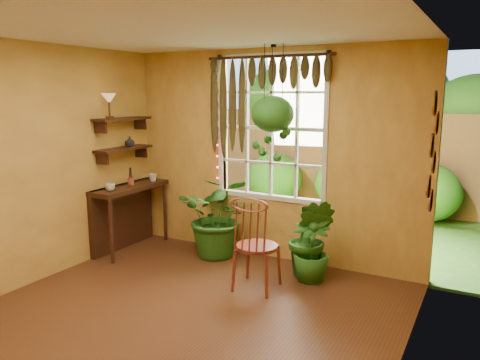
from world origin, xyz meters
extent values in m
plane|color=#4F2E16|center=(0.00, 0.00, 0.00)|extent=(4.50, 4.50, 0.00)
plane|color=white|center=(0.00, 0.00, 2.70)|extent=(4.50, 4.50, 0.00)
plane|color=gold|center=(0.00, 2.25, 1.35)|extent=(4.00, 0.00, 4.00)
plane|color=gold|center=(-2.00, 0.00, 1.35)|extent=(0.00, 4.50, 4.50)
plane|color=gold|center=(2.00, 0.00, 1.35)|extent=(0.00, 4.50, 4.50)
cube|color=white|center=(0.00, 2.28, 1.70)|extent=(1.52, 0.10, 1.86)
cube|color=white|center=(0.00, 2.31, 1.70)|extent=(1.38, 0.01, 1.78)
cylinder|color=#37190F|center=(0.00, 2.17, 2.58)|extent=(1.70, 0.04, 0.04)
cube|color=#37190F|center=(-1.80, 1.60, 0.87)|extent=(0.40, 1.20, 0.06)
cube|color=#37190F|center=(-1.96, 1.60, 0.45)|extent=(0.08, 1.18, 0.90)
cylinder|color=#37190F|center=(-1.64, 1.05, 0.43)|extent=(0.05, 0.05, 0.86)
cylinder|color=#37190F|center=(-1.64, 2.15, 0.43)|extent=(0.05, 0.05, 0.86)
cube|color=#37190F|center=(-1.88, 1.60, 1.40)|extent=(0.25, 0.90, 0.04)
cube|color=#37190F|center=(-1.88, 1.60, 1.80)|extent=(0.25, 0.90, 0.04)
cube|color=#245518|center=(0.00, 7.25, -0.02)|extent=(14.00, 10.00, 0.04)
cube|color=#8C6142|center=(0.00, 5.45, 0.90)|extent=(12.00, 0.10, 1.80)
plane|color=#80A3D6|center=(0.00, 9.05, 1.55)|extent=(12.00, 0.00, 12.00)
cylinder|color=maroon|center=(0.32, 1.25, 0.48)|extent=(0.49, 0.49, 0.04)
torus|color=maroon|center=(0.34, 1.05, 1.00)|extent=(0.44, 0.07, 0.43)
imported|color=#1B4512|center=(-0.58, 1.94, 0.55)|extent=(1.22, 1.14, 1.10)
imported|color=#1B4512|center=(0.73, 1.83, 0.48)|extent=(0.57, 0.47, 0.96)
imported|color=#1B4512|center=(0.77, 1.73, 0.38)|extent=(0.50, 0.50, 0.76)
ellipsoid|color=black|center=(0.17, 1.95, 1.82)|extent=(0.30, 0.30, 0.18)
ellipsoid|color=#1B4512|center=(0.17, 1.95, 1.90)|extent=(0.51, 0.51, 0.44)
imported|color=silver|center=(-1.78, 1.21, 0.95)|extent=(0.13, 0.13, 0.10)
imported|color=beige|center=(-1.72, 2.00, 0.95)|extent=(0.15, 0.15, 0.11)
cylinder|color=brown|center=(-1.80, 1.63, 0.95)|extent=(0.08, 0.08, 0.10)
imported|color=#B2AD99|center=(-1.87, 1.72, 1.49)|extent=(0.17, 0.17, 0.14)
cylinder|color=#513717|center=(-1.86, 1.35, 1.83)|extent=(0.11, 0.11, 0.03)
cylinder|color=#513717|center=(-1.86, 1.35, 1.93)|extent=(0.03, 0.03, 0.19)
cone|color=slate|center=(-1.86, 1.35, 2.07)|extent=(0.19, 0.19, 0.13)
camera|label=1|loc=(2.51, -3.16, 2.15)|focal=35.00mm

